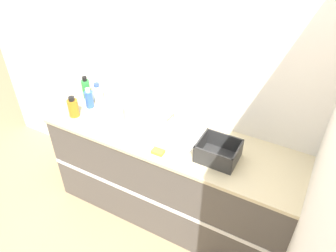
{
  "coord_description": "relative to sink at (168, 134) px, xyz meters",
  "views": [
    {
      "loc": [
        0.92,
        -1.46,
        2.53
      ],
      "look_at": [
        -0.01,
        0.27,
        1.03
      ],
      "focal_mm": 35.0,
      "sensor_mm": 36.0,
      "label": 1
    }
  ],
  "objects": [
    {
      "name": "sponge",
      "position": [
        0.03,
        -0.21,
        -0.01
      ],
      "size": [
        0.09,
        0.06,
        0.02
      ],
      "color": "yellow",
      "rests_on": "counter_cabinet"
    },
    {
      "name": "bottle_clear",
      "position": [
        -0.81,
        0.16,
        0.05
      ],
      "size": [
        0.09,
        0.09,
        0.17
      ],
      "color": "silver",
      "rests_on": "counter_cabinet"
    },
    {
      "name": "paper_towel_roll",
      "position": [
        -0.45,
        -0.07,
        0.11
      ],
      "size": [
        0.13,
        0.13,
        0.26
      ],
      "color": "#4C4C51",
      "rests_on": "counter_cabinet"
    },
    {
      "name": "counter_cabinet",
      "position": [
        0.02,
        0.01,
        -0.48
      ],
      "size": [
        2.1,
        0.62,
        0.91
      ],
      "color": "#514C47",
      "rests_on": "ground_plane"
    },
    {
      "name": "ground_plane",
      "position": [
        0.02,
        -0.29,
        -0.93
      ],
      "size": [
        12.0,
        12.0,
        0.0
      ],
      "primitive_type": "plane",
      "color": "tan"
    },
    {
      "name": "wall_back",
      "position": [
        0.02,
        0.33,
        0.37
      ],
      "size": [
        4.48,
        0.06,
        2.6
      ],
      "color": "silver",
      "rests_on": "ground_plane"
    },
    {
      "name": "wall_right",
      "position": [
        1.09,
        0.01,
        0.37
      ],
      "size": [
        0.06,
        2.59,
        2.6
      ],
      "color": "silver",
      "rests_on": "ground_plane"
    },
    {
      "name": "bottle_amber",
      "position": [
        -0.83,
        -0.13,
        0.06
      ],
      "size": [
        0.09,
        0.09,
        0.18
      ],
      "color": "#B26B19",
      "rests_on": "counter_cabinet"
    },
    {
      "name": "bottle_blue",
      "position": [
        -0.8,
        0.04,
        0.06
      ],
      "size": [
        0.07,
        0.07,
        0.19
      ],
      "color": "#2D56B7",
      "rests_on": "counter_cabinet"
    },
    {
      "name": "bottle_green",
      "position": [
        -0.92,
        0.14,
        0.07
      ],
      "size": [
        0.07,
        0.07,
        0.21
      ],
      "color": "#2D8C3D",
      "rests_on": "counter_cabinet"
    },
    {
      "name": "dish_rack",
      "position": [
        0.43,
        -0.05,
        0.03
      ],
      "size": [
        0.29,
        0.24,
        0.14
      ],
      "color": "#2D2D2D",
      "rests_on": "counter_cabinet"
    },
    {
      "name": "sink",
      "position": [
        0.0,
        0.0,
        0.0
      ],
      "size": [
        0.47,
        0.32,
        0.27
      ],
      "color": "silver",
      "rests_on": "counter_cabinet"
    }
  ]
}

